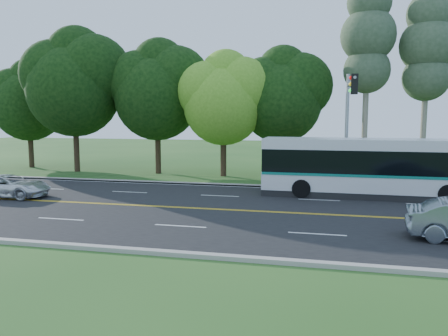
# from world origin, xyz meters

# --- Properties ---
(ground) EXTENTS (120.00, 120.00, 0.00)m
(ground) POSITION_xyz_m (0.00, 0.00, 0.00)
(ground) COLOR #23511B
(ground) RESTS_ON ground
(road) EXTENTS (60.00, 14.00, 0.02)m
(road) POSITION_xyz_m (0.00, 0.00, 0.01)
(road) COLOR black
(road) RESTS_ON ground
(curb_north) EXTENTS (60.00, 0.30, 0.15)m
(curb_north) POSITION_xyz_m (0.00, 7.15, 0.07)
(curb_north) COLOR #A59E95
(curb_north) RESTS_ON ground
(curb_south) EXTENTS (60.00, 0.30, 0.15)m
(curb_south) POSITION_xyz_m (0.00, -7.15, 0.07)
(curb_south) COLOR #A59E95
(curb_south) RESTS_ON ground
(grass_verge) EXTENTS (60.00, 4.00, 0.10)m
(grass_verge) POSITION_xyz_m (0.00, 9.00, 0.05)
(grass_verge) COLOR #23511B
(grass_verge) RESTS_ON ground
(lane_markings) EXTENTS (57.60, 13.82, 0.00)m
(lane_markings) POSITION_xyz_m (-0.09, 0.00, 0.02)
(lane_markings) COLOR gold
(lane_markings) RESTS_ON road
(tree_row) EXTENTS (44.70, 9.10, 13.84)m
(tree_row) POSITION_xyz_m (-5.15, 12.13, 6.73)
(tree_row) COLOR black
(tree_row) RESTS_ON ground
(bougainvillea_hedge) EXTENTS (9.50, 2.25, 1.50)m
(bougainvillea_hedge) POSITION_xyz_m (7.18, 8.15, 0.72)
(bougainvillea_hedge) COLOR maroon
(bougainvillea_hedge) RESTS_ON ground
(traffic_signal) EXTENTS (0.42, 6.10, 7.00)m
(traffic_signal) POSITION_xyz_m (6.49, 5.40, 4.67)
(traffic_signal) COLOR gray
(traffic_signal) RESTS_ON ground
(transit_bus) EXTENTS (12.40, 2.88, 3.23)m
(transit_bus) POSITION_xyz_m (7.98, 5.09, 1.62)
(transit_bus) COLOR silver
(transit_bus) RESTS_ON road
(suv) EXTENTS (4.64, 2.45, 1.24)m
(suv) POSITION_xyz_m (-11.82, 0.50, 0.64)
(suv) COLOR silver
(suv) RESTS_ON road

